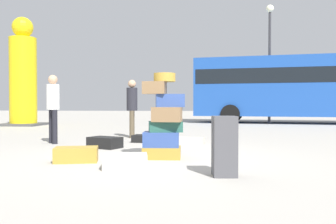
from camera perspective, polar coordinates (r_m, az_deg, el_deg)
The scene contains 14 objects.
ground_plane at distance 6.30m, azimuth -2.11°, elevation -7.30°, with size 80.00×80.00×0.00m, color #ADA89E.
suitcase_tower at distance 6.21m, azimuth -0.70°, elevation -1.76°, with size 0.74×0.57×1.47m.
suitcase_cream_white_trunk at distance 8.29m, azimuth 3.58°, elevation -4.63°, with size 0.63×0.30×0.17m, color beige.
suitcase_tan_left_side at distance 6.05m, azimuth -14.32°, elevation -6.54°, with size 0.68×0.39×0.24m, color #B28C33.
suitcase_navy_foreground_near at distance 7.05m, azimuth 0.19°, elevation -3.40°, with size 0.18×0.37×0.73m, color #334F99.
suitcase_cream_right_side at distance 5.33m, azimuth -6.78°, elevation -7.75°, with size 0.64×0.41×0.21m, color beige.
suitcase_charcoal_foreground_far at distance 4.76m, azimuth 8.92°, elevation -5.36°, with size 0.30×0.31×0.78m, color #4C4C51.
suitcase_black_upright_blue at distance 8.85m, azimuth -3.51°, elevation -4.22°, with size 0.63×0.41×0.18m, color black.
suitcase_black_behind_tower at distance 7.81m, azimuth -9.97°, elevation -4.77°, with size 0.66×0.44×0.23m, color black.
person_bearded_onlooker at distance 8.93m, azimuth -17.75°, elevation 1.41°, with size 0.30×0.30×1.62m.
person_tourist_with_camera at distance 10.04m, azimuth -5.72°, elevation 1.37°, with size 0.30×0.34×1.61m.
yellow_dummy_statue at distance 16.81m, azimuth -21.96°, elevation 5.14°, with size 1.59×1.59×4.67m.
parked_bus at distance 18.44m, azimuth 20.42°, elevation 4.02°, with size 10.36×4.01×3.15m.
lamp_post at distance 17.80m, azimuth 15.80°, elevation 10.13°, with size 0.36×0.36×5.57m.
Camera 1 is at (0.89, -6.17, 0.95)m, focal length 38.51 mm.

